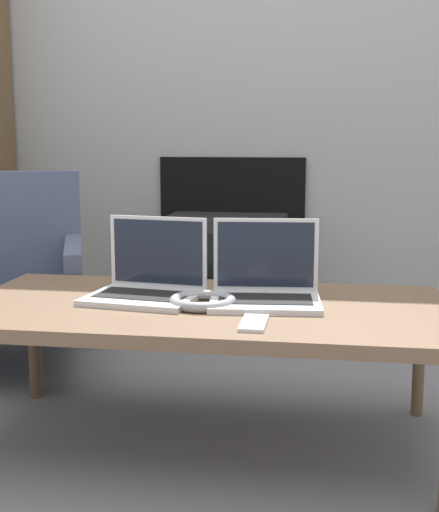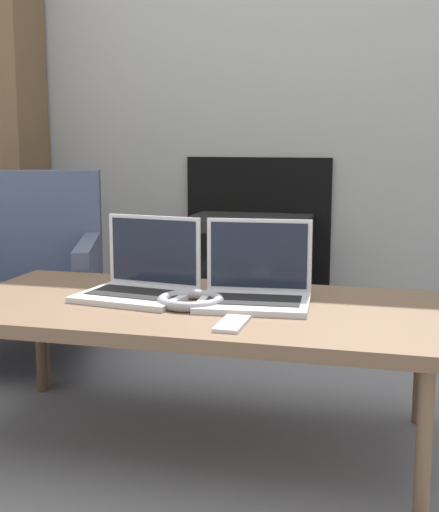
{
  "view_description": "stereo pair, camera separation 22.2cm",
  "coord_description": "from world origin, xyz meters",
  "px_view_note": "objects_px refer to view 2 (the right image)",
  "views": [
    {
      "loc": [
        0.34,
        -1.55,
        0.85
      ],
      "look_at": [
        0.0,
        0.62,
        0.48
      ],
      "focal_mm": 50.0,
      "sensor_mm": 36.0,
      "label": 1
    },
    {
      "loc": [
        0.56,
        -1.51,
        0.85
      ],
      "look_at": [
        0.0,
        0.62,
        0.48
      ],
      "focal_mm": 50.0,
      "sensor_mm": 36.0,
      "label": 2
    }
  ],
  "objects_px": {
    "phone": "(232,324)",
    "laptop_left": "(142,280)",
    "armchair": "(19,267)",
    "tv": "(248,270)",
    "headphones": "(191,300)",
    "laptop_right": "(255,286)"
  },
  "relations": [
    {
      "from": "laptop_left",
      "to": "tv",
      "type": "xyz_separation_m",
      "value": [
        0.03,
        1.27,
        -0.2
      ]
    },
    {
      "from": "tv",
      "to": "armchair",
      "type": "bearing_deg",
      "value": -138.12
    },
    {
      "from": "tv",
      "to": "armchair",
      "type": "xyz_separation_m",
      "value": [
        -0.77,
        -0.69,
        0.1
      ]
    },
    {
      "from": "laptop_left",
      "to": "armchair",
      "type": "distance_m",
      "value": 0.94
    },
    {
      "from": "headphones",
      "to": "armchair",
      "type": "distance_m",
      "value": 1.13
    },
    {
      "from": "laptop_right",
      "to": "armchair",
      "type": "xyz_separation_m",
      "value": [
        -1.07,
        0.58,
        -0.1
      ]
    },
    {
      "from": "laptop_left",
      "to": "headphones",
      "type": "distance_m",
      "value": 0.19
    },
    {
      "from": "laptop_left",
      "to": "phone",
      "type": "distance_m",
      "value": 0.42
    },
    {
      "from": "laptop_left",
      "to": "phone",
      "type": "bearing_deg",
      "value": -29.6
    },
    {
      "from": "laptop_right",
      "to": "headphones",
      "type": "distance_m",
      "value": 0.18
    },
    {
      "from": "phone",
      "to": "headphones",
      "type": "bearing_deg",
      "value": 132.62
    },
    {
      "from": "tv",
      "to": "phone",
      "type": "bearing_deg",
      "value": -78.86
    },
    {
      "from": "phone",
      "to": "laptop_left",
      "type": "bearing_deg",
      "value": 142.39
    },
    {
      "from": "headphones",
      "to": "laptop_left",
      "type": "bearing_deg",
      "value": 154.38
    },
    {
      "from": "laptop_left",
      "to": "laptop_right",
      "type": "xyz_separation_m",
      "value": [
        0.33,
        0.0,
        0.0
      ]
    },
    {
      "from": "headphones",
      "to": "phone",
      "type": "distance_m",
      "value": 0.23
    },
    {
      "from": "laptop_left",
      "to": "armchair",
      "type": "relative_size",
      "value": 0.39
    },
    {
      "from": "armchair",
      "to": "laptop_right",
      "type": "bearing_deg",
      "value": -48.39
    },
    {
      "from": "phone",
      "to": "armchair",
      "type": "bearing_deg",
      "value": 142.12
    },
    {
      "from": "headphones",
      "to": "phone",
      "type": "bearing_deg",
      "value": -47.38
    },
    {
      "from": "laptop_left",
      "to": "tv",
      "type": "distance_m",
      "value": 1.28
    },
    {
      "from": "laptop_right",
      "to": "armchair",
      "type": "distance_m",
      "value": 1.22
    }
  ]
}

